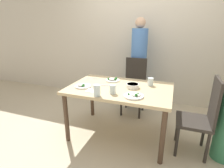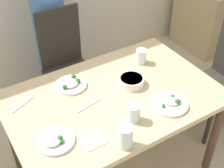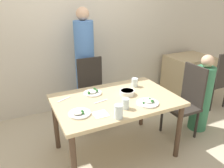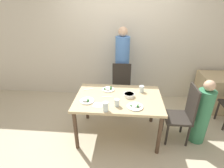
{
  "view_description": "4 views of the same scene",
  "coord_description": "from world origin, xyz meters",
  "px_view_note": "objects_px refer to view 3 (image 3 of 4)",
  "views": [
    {
      "loc": [
        0.67,
        -2.15,
        1.55
      ],
      "look_at": [
        -0.14,
        0.08,
        0.75
      ],
      "focal_mm": 28.0,
      "sensor_mm": 36.0,
      "label": 1
    },
    {
      "loc": [
        -0.82,
        -1.31,
        2.08
      ],
      "look_at": [
        0.01,
        0.02,
        0.82
      ],
      "focal_mm": 50.0,
      "sensor_mm": 36.0,
      "label": 2
    },
    {
      "loc": [
        -1.0,
        -2.0,
        1.84
      ],
      "look_at": [
        -0.0,
        0.1,
        0.89
      ],
      "focal_mm": 35.0,
      "sensor_mm": 36.0,
      "label": 3
    },
    {
      "loc": [
        0.09,
        -2.43,
        2.17
      ],
      "look_at": [
        -0.11,
        0.01,
        0.97
      ],
      "focal_mm": 28.0,
      "sensor_mm": 36.0,
      "label": 4
    }
  ],
  "objects_px": {
    "chair_adult_spot": "(93,90)",
    "plate_rice_adult": "(93,92)",
    "person_child": "(202,97)",
    "glass_water_tall": "(119,112)",
    "chair_child_spot": "(186,100)",
    "bowl_curry": "(127,92)",
    "person_adult": "(85,67)"
  },
  "relations": [
    {
      "from": "bowl_curry",
      "to": "plate_rice_adult",
      "type": "xyz_separation_m",
      "value": [
        -0.36,
        0.2,
        -0.01
      ]
    },
    {
      "from": "chair_adult_spot",
      "to": "person_adult",
      "type": "bearing_deg",
      "value": 90.0
    },
    {
      "from": "bowl_curry",
      "to": "plate_rice_adult",
      "type": "relative_size",
      "value": 0.81
    },
    {
      "from": "person_adult",
      "to": "glass_water_tall",
      "type": "bearing_deg",
      "value": -97.04
    },
    {
      "from": "bowl_curry",
      "to": "person_child",
      "type": "bearing_deg",
      "value": -3.87
    },
    {
      "from": "chair_child_spot",
      "to": "plate_rice_adult",
      "type": "height_order",
      "value": "chair_child_spot"
    },
    {
      "from": "chair_adult_spot",
      "to": "plate_rice_adult",
      "type": "height_order",
      "value": "chair_adult_spot"
    },
    {
      "from": "plate_rice_adult",
      "to": "glass_water_tall",
      "type": "bearing_deg",
      "value": -87.58
    },
    {
      "from": "person_child",
      "to": "bowl_curry",
      "type": "distance_m",
      "value": 1.19
    },
    {
      "from": "plate_rice_adult",
      "to": "person_child",
      "type": "bearing_deg",
      "value": -10.33
    },
    {
      "from": "person_child",
      "to": "plate_rice_adult",
      "type": "height_order",
      "value": "person_child"
    },
    {
      "from": "person_adult",
      "to": "glass_water_tall",
      "type": "xyz_separation_m",
      "value": [
        -0.19,
        -1.5,
        0.02
      ]
    },
    {
      "from": "person_child",
      "to": "glass_water_tall",
      "type": "bearing_deg",
      "value": -166.92
    },
    {
      "from": "person_child",
      "to": "bowl_curry",
      "type": "bearing_deg",
      "value": 176.13
    },
    {
      "from": "chair_adult_spot",
      "to": "chair_child_spot",
      "type": "xyz_separation_m",
      "value": [
        1.02,
        -0.84,
        0.0
      ]
    },
    {
      "from": "chair_child_spot",
      "to": "person_child",
      "type": "xyz_separation_m",
      "value": [
        0.29,
        -0.0,
        -0.01
      ]
    },
    {
      "from": "chair_child_spot",
      "to": "glass_water_tall",
      "type": "distance_m",
      "value": 1.29
    },
    {
      "from": "person_adult",
      "to": "chair_child_spot",
      "type": "bearing_deg",
      "value": -48.57
    },
    {
      "from": "glass_water_tall",
      "to": "bowl_curry",
      "type": "bearing_deg",
      "value": 52.0
    },
    {
      "from": "person_child",
      "to": "bowl_curry",
      "type": "xyz_separation_m",
      "value": [
        -1.16,
        0.08,
        0.26
      ]
    },
    {
      "from": "chair_adult_spot",
      "to": "person_child",
      "type": "bearing_deg",
      "value": -32.82
    },
    {
      "from": "person_adult",
      "to": "person_child",
      "type": "bearing_deg",
      "value": -41.38
    },
    {
      "from": "person_adult",
      "to": "plate_rice_adult",
      "type": "height_order",
      "value": "person_adult"
    },
    {
      "from": "person_child",
      "to": "glass_water_tall",
      "type": "relative_size",
      "value": 7.99
    },
    {
      "from": "chair_child_spot",
      "to": "glass_water_tall",
      "type": "xyz_separation_m",
      "value": [
        -1.2,
        -0.35,
        0.29
      ]
    },
    {
      "from": "bowl_curry",
      "to": "glass_water_tall",
      "type": "relative_size",
      "value": 1.24
    },
    {
      "from": "person_adult",
      "to": "glass_water_tall",
      "type": "height_order",
      "value": "person_adult"
    },
    {
      "from": "chair_adult_spot",
      "to": "chair_child_spot",
      "type": "relative_size",
      "value": 1.0
    },
    {
      "from": "chair_child_spot",
      "to": "glass_water_tall",
      "type": "height_order",
      "value": "chair_child_spot"
    },
    {
      "from": "bowl_curry",
      "to": "glass_water_tall",
      "type": "xyz_separation_m",
      "value": [
        -0.33,
        -0.43,
        0.04
      ]
    },
    {
      "from": "chair_adult_spot",
      "to": "bowl_curry",
      "type": "distance_m",
      "value": 0.82
    },
    {
      "from": "chair_adult_spot",
      "to": "plate_rice_adult",
      "type": "xyz_separation_m",
      "value": [
        -0.21,
        -0.57,
        0.24
      ]
    }
  ]
}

